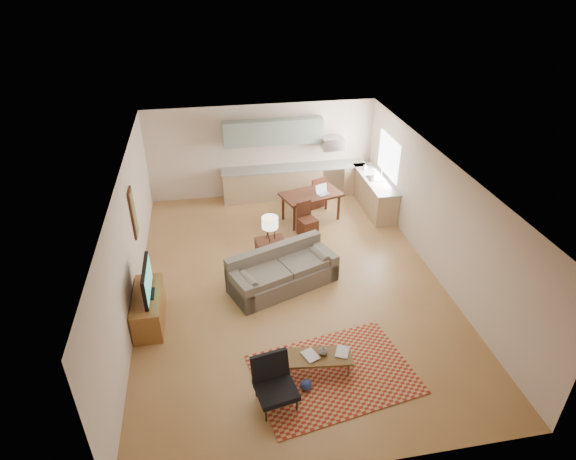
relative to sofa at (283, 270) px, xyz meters
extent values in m
plane|color=olive|center=(0.18, 0.13, -0.42)|extent=(9.00, 9.00, 0.00)
plane|color=white|center=(0.18, 0.13, 2.28)|extent=(9.00, 9.00, 0.00)
plane|color=beige|center=(0.18, 4.63, 0.93)|extent=(6.50, 0.00, 6.50)
plane|color=beige|center=(0.18, -4.37, 0.93)|extent=(6.50, 0.00, 6.50)
plane|color=beige|center=(-3.07, 0.13, 0.93)|extent=(0.00, 9.00, 9.00)
plane|color=beige|center=(3.43, 0.13, 0.93)|extent=(0.00, 9.00, 9.00)
cube|color=#A5A8AD|center=(2.18, 4.31, 0.03)|extent=(0.62, 0.62, 0.90)
cube|color=#A5A8AD|center=(2.18, 4.33, 1.13)|extent=(0.62, 0.40, 0.35)
cube|color=gray|center=(0.48, 4.46, 1.53)|extent=(2.80, 0.34, 0.70)
cube|color=white|center=(3.41, 3.13, 1.13)|extent=(0.02, 1.40, 1.05)
cube|color=maroon|center=(0.44, -2.65, -0.41)|extent=(2.97, 2.30, 0.02)
imported|color=maroon|center=(-0.06, -2.53, -0.06)|extent=(0.43, 0.46, 0.03)
imported|color=navy|center=(0.51, -2.46, -0.06)|extent=(0.45, 0.47, 0.02)
imported|color=black|center=(0.28, -2.48, 0.01)|extent=(0.22, 0.22, 0.17)
imported|color=beige|center=(3.01, 3.77, 0.60)|extent=(0.10, 0.10, 0.19)
camera|label=1|loc=(-1.39, -8.32, 5.98)|focal=30.00mm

